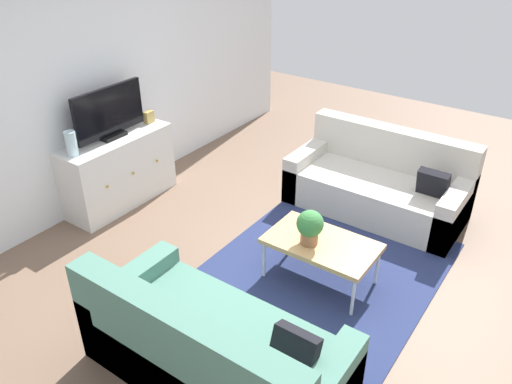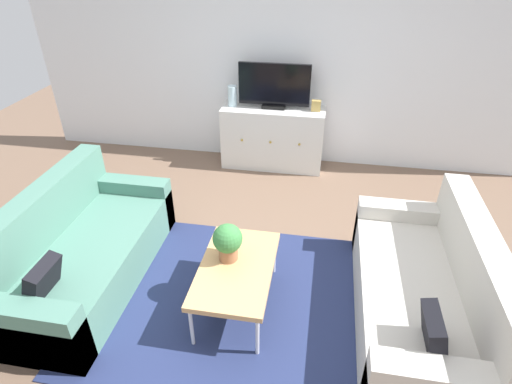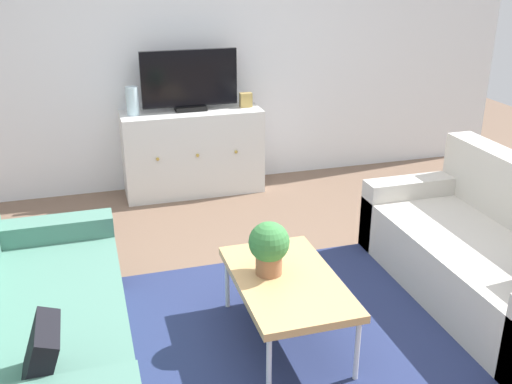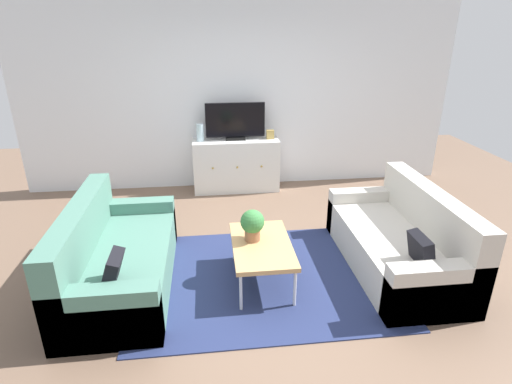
{
  "view_description": "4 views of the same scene",
  "coord_description": "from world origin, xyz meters",
  "px_view_note": "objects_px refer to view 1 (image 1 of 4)",
  "views": [
    {
      "loc": [
        -3.26,
        -1.77,
        2.96
      ],
      "look_at": [
        0.0,
        0.52,
        0.66
      ],
      "focal_mm": 35.93,
      "sensor_mm": 36.0,
      "label": 1
    },
    {
      "loc": [
        0.53,
        -2.49,
        2.56
      ],
      "look_at": [
        0.0,
        0.52,
        0.66
      ],
      "focal_mm": 28.84,
      "sensor_mm": 36.0,
      "label": 2
    },
    {
      "loc": [
        -1.01,
        -2.9,
        2.1
      ],
      "look_at": [
        0.0,
        0.52,
        0.66
      ],
      "focal_mm": 41.68,
      "sensor_mm": 36.0,
      "label": 3
    },
    {
      "loc": [
        -0.49,
        -3.58,
        2.35
      ],
      "look_at": [
        0.0,
        0.52,
        0.66
      ],
      "focal_mm": 28.77,
      "sensor_mm": 36.0,
      "label": 4
    }
  ],
  "objects_px": {
    "couch_right_side": "(380,185)",
    "flat_screen_tv": "(109,113)",
    "potted_plant": "(310,226)",
    "coffee_table": "(322,245)",
    "tv_console": "(119,171)",
    "glass_vase": "(71,144)",
    "couch_left_side": "(209,354)",
    "mantel_clock": "(149,117)"
  },
  "relations": [
    {
      "from": "couch_right_side",
      "to": "flat_screen_tv",
      "type": "bearing_deg",
      "value": 122.61
    },
    {
      "from": "potted_plant",
      "to": "flat_screen_tv",
      "type": "distance_m",
      "value": 2.44
    },
    {
      "from": "coffee_table",
      "to": "potted_plant",
      "type": "distance_m",
      "value": 0.23
    },
    {
      "from": "potted_plant",
      "to": "tv_console",
      "type": "relative_size",
      "value": 0.25
    },
    {
      "from": "potted_plant",
      "to": "glass_vase",
      "type": "distance_m",
      "value": 2.45
    },
    {
      "from": "couch_right_side",
      "to": "coffee_table",
      "type": "distance_m",
      "value": 1.48
    },
    {
      "from": "tv_console",
      "to": "couch_left_side",
      "type": "bearing_deg",
      "value": -119.63
    },
    {
      "from": "couch_right_side",
      "to": "mantel_clock",
      "type": "relative_size",
      "value": 14.03
    },
    {
      "from": "couch_right_side",
      "to": "mantel_clock",
      "type": "xyz_separation_m",
      "value": [
        -1.02,
        2.37,
        0.57
      ]
    },
    {
      "from": "potted_plant",
      "to": "mantel_clock",
      "type": "bearing_deg",
      "value": 77.42
    },
    {
      "from": "glass_vase",
      "to": "mantel_clock",
      "type": "distance_m",
      "value": 1.03
    },
    {
      "from": "couch_left_side",
      "to": "mantel_clock",
      "type": "bearing_deg",
      "value": 51.9
    },
    {
      "from": "mantel_clock",
      "to": "flat_screen_tv",
      "type": "bearing_deg",
      "value": 177.76
    },
    {
      "from": "coffee_table",
      "to": "tv_console",
      "type": "bearing_deg",
      "value": 91.42
    },
    {
      "from": "couch_left_side",
      "to": "coffee_table",
      "type": "height_order",
      "value": "couch_left_side"
    },
    {
      "from": "flat_screen_tv",
      "to": "mantel_clock",
      "type": "xyz_separation_m",
      "value": [
        0.51,
        -0.02,
        -0.2
      ]
    },
    {
      "from": "couch_left_side",
      "to": "coffee_table",
      "type": "bearing_deg",
      "value": -3.42
    },
    {
      "from": "couch_right_side",
      "to": "mantel_clock",
      "type": "bearing_deg",
      "value": 113.25
    },
    {
      "from": "coffee_table",
      "to": "mantel_clock",
      "type": "xyz_separation_m",
      "value": [
        0.45,
        2.46,
        0.45
      ]
    },
    {
      "from": "tv_console",
      "to": "glass_vase",
      "type": "bearing_deg",
      "value": 180.0
    },
    {
      "from": "coffee_table",
      "to": "glass_vase",
      "type": "bearing_deg",
      "value": 103.12
    },
    {
      "from": "couch_left_side",
      "to": "tv_console",
      "type": "bearing_deg",
      "value": 60.37
    },
    {
      "from": "tv_console",
      "to": "flat_screen_tv",
      "type": "bearing_deg",
      "value": 90.0
    },
    {
      "from": "tv_console",
      "to": "mantel_clock",
      "type": "xyz_separation_m",
      "value": [
        0.51,
        0.0,
        0.45
      ]
    },
    {
      "from": "mantel_clock",
      "to": "couch_right_side",
      "type": "bearing_deg",
      "value": -66.75
    },
    {
      "from": "potted_plant",
      "to": "flat_screen_tv",
      "type": "relative_size",
      "value": 0.36
    },
    {
      "from": "tv_console",
      "to": "potted_plant",
      "type": "bearing_deg",
      "value": -90.45
    },
    {
      "from": "coffee_table",
      "to": "flat_screen_tv",
      "type": "height_order",
      "value": "flat_screen_tv"
    },
    {
      "from": "potted_plant",
      "to": "tv_console",
      "type": "bearing_deg",
      "value": 89.55
    },
    {
      "from": "couch_left_side",
      "to": "flat_screen_tv",
      "type": "height_order",
      "value": "flat_screen_tv"
    },
    {
      "from": "coffee_table",
      "to": "tv_console",
      "type": "xyz_separation_m",
      "value": [
        -0.06,
        2.46,
        0.0
      ]
    },
    {
      "from": "glass_vase",
      "to": "mantel_clock",
      "type": "bearing_deg",
      "value": 0.0
    },
    {
      "from": "coffee_table",
      "to": "mantel_clock",
      "type": "height_order",
      "value": "mantel_clock"
    },
    {
      "from": "coffee_table",
      "to": "potted_plant",
      "type": "xyz_separation_m",
      "value": [
        -0.08,
        0.08,
        0.2
      ]
    },
    {
      "from": "couch_left_side",
      "to": "tv_console",
      "type": "relative_size",
      "value": 1.44
    },
    {
      "from": "coffee_table",
      "to": "potted_plant",
      "type": "relative_size",
      "value": 3.02
    },
    {
      "from": "couch_left_side",
      "to": "tv_console",
      "type": "height_order",
      "value": "couch_left_side"
    },
    {
      "from": "tv_console",
      "to": "coffee_table",
      "type": "bearing_deg",
      "value": -88.58
    },
    {
      "from": "coffee_table",
      "to": "potted_plant",
      "type": "height_order",
      "value": "potted_plant"
    },
    {
      "from": "couch_right_side",
      "to": "glass_vase",
      "type": "height_order",
      "value": "glass_vase"
    },
    {
      "from": "flat_screen_tv",
      "to": "mantel_clock",
      "type": "distance_m",
      "value": 0.55
    },
    {
      "from": "coffee_table",
      "to": "tv_console",
      "type": "height_order",
      "value": "tv_console"
    }
  ]
}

